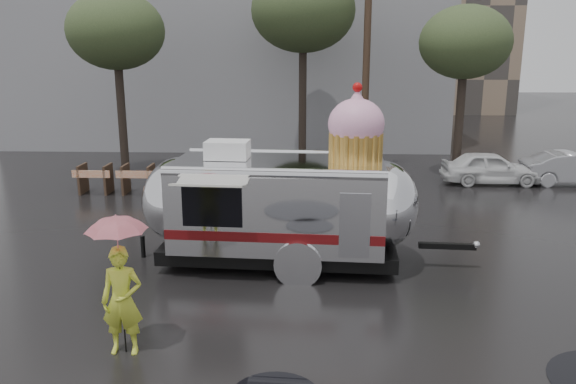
{
  "coord_description": "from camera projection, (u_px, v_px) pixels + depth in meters",
  "views": [
    {
      "loc": [
        0.39,
        -8.58,
        4.79
      ],
      "look_at": [
        -0.13,
        3.71,
        1.69
      ],
      "focal_mm": 35.0,
      "sensor_mm": 36.0,
      "label": 1
    }
  ],
  "objects": [
    {
      "name": "ground",
      "position": [
        286.0,
        342.0,
        9.5
      ],
      "size": [
        120.0,
        120.0,
        0.0
      ],
      "primitive_type": "plane",
      "color": "black",
      "rests_on": "ground"
    },
    {
      "name": "grey_building",
      "position": [
        234.0,
        19.0,
        31.33
      ],
      "size": [
        22.0,
        12.0,
        13.0
      ],
      "primitive_type": "cube",
      "color": "gray",
      "rests_on": "ground"
    },
    {
      "name": "utility_pole",
      "position": [
        367.0,
        55.0,
        21.83
      ],
      "size": [
        1.6,
        0.28,
        9.0
      ],
      "color": "#473323",
      "rests_on": "ground"
    },
    {
      "name": "tree_left",
      "position": [
        116.0,
        32.0,
        21.04
      ],
      "size": [
        3.64,
        3.64,
        6.95
      ],
      "color": "#382D26",
      "rests_on": "ground"
    },
    {
      "name": "tree_mid",
      "position": [
        303.0,
        11.0,
        22.48
      ],
      "size": [
        4.2,
        4.2,
        8.03
      ],
      "color": "#382D26",
      "rests_on": "ground"
    },
    {
      "name": "tree_right",
      "position": [
        465.0,
        43.0,
        20.61
      ],
      "size": [
        3.36,
        3.36,
        6.42
      ],
      "color": "#382D26",
      "rests_on": "ground"
    },
    {
      "name": "barricade_row",
      "position": [
        138.0,
        179.0,
        19.26
      ],
      "size": [
        4.3,
        0.8,
        1.0
      ],
      "color": "#473323",
      "rests_on": "ground"
    },
    {
      "name": "airstream_trailer",
      "position": [
        283.0,
        201.0,
        12.73
      ],
      "size": [
        7.84,
        3.1,
        4.23
      ],
      "rotation": [
        0.0,
        0.0,
        -0.06
      ],
      "color": "silver",
      "rests_on": "ground"
    },
    {
      "name": "person_left",
      "position": [
        122.0,
        301.0,
        8.98
      ],
      "size": [
        0.67,
        0.46,
        1.81
      ],
      "primitive_type": "imported",
      "rotation": [
        0.0,
        0.0,
        0.04
      ],
      "color": "#DCEB3D",
      "rests_on": "ground"
    },
    {
      "name": "umbrella_pink",
      "position": [
        117.0,
        239.0,
        8.72
      ],
      "size": [
        1.17,
        1.17,
        2.35
      ],
      "color": "pink",
      "rests_on": "ground"
    }
  ]
}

